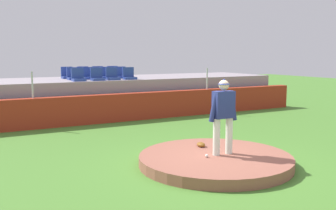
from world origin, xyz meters
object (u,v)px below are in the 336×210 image
Objects in this scene: stadium_chair_3 at (129,76)px; stadium_chair_5 at (89,75)px; pitcher at (223,111)px; stadium_chair_4 at (73,76)px; stadium_chair_2 at (112,76)px; stadium_chair_8 at (67,75)px; fielding_glove at (201,145)px; stadium_chair_6 at (106,75)px; baseball at (207,156)px; stadium_chair_9 at (83,74)px; stadium_chair_1 at (97,76)px; stadium_chair_0 at (78,77)px; stadium_chair_10 at (98,74)px; stadium_chair_7 at (121,75)px; stadium_chair_11 at (113,74)px.

stadium_chair_3 is 1.67m from stadium_chair_5.
stadium_chair_4 is at bearing 101.17° from pitcher.
stadium_chair_8 is at bearing -51.74° from stadium_chair_2.
fielding_glove is 6.91m from stadium_chair_2.
stadium_chair_8 is (-0.03, 0.87, 0.00)m from stadium_chair_4.
stadium_chair_2 is at bearing 87.17° from stadium_chair_6.
stadium_chair_8 is at bearing 94.67° from baseball.
stadium_chair_9 is (-0.68, 1.78, 0.00)m from stadium_chair_2.
stadium_chair_3 is 1.00× the size of stadium_chair_4.
pitcher is 23.87× the size of baseball.
stadium_chair_0 is at bearing -1.16° from stadium_chair_1.
stadium_chair_8 is (0.02, 1.77, 0.00)m from stadium_chair_0.
stadium_chair_2 is at bearing 89.93° from stadium_chair_10.
stadium_chair_5 is at bearing 128.19° from stadium_chair_8.
stadium_chair_8 is at bearing 24.12° from fielding_glove.
stadium_chair_1 and stadium_chair_10 have the same top height.
stadium_chair_7 is (2.08, 0.00, 0.00)m from stadium_chair_4.
stadium_chair_4 is 1.00× the size of stadium_chair_11.
stadium_chair_3 is 1.00× the size of stadium_chair_7.
stadium_chair_1 is 1.00× the size of stadium_chair_5.
stadium_chair_2 is at bearing -177.92° from stadium_chair_1.
fielding_glove is 6.90m from stadium_chair_1.
stadium_chair_10 is at bearing -1.23° from stadium_chair_11.
fielding_glove is 0.60× the size of stadium_chair_1.
pitcher is 3.53× the size of stadium_chair_2.
stadium_chair_5 reaches higher than pitcher.
stadium_chair_6 is 0.89m from stadium_chair_10.
stadium_chair_3 is at bearing 126.09° from stadium_chair_6.
stadium_chair_10 is (1.36, 0.91, 0.00)m from stadium_chair_4.
stadium_chair_6 is (1.45, 0.92, 0.00)m from stadium_chair_0.
stadium_chair_8 is 1.00× the size of stadium_chair_10.
stadium_chair_3 is 1.00× the size of stadium_chair_10.
pitcher is at bearing 83.52° from stadium_chair_3.
stadium_chair_11 is (1.38, 0.01, 0.00)m from stadium_chair_9.
stadium_chair_11 is (2.06, 0.90, 0.00)m from stadium_chair_4.
stadium_chair_1 is 0.65m from stadium_chair_2.
stadium_chair_7 is 0.89m from stadium_chair_11.
stadium_chair_2 and stadium_chair_10 have the same top height.
stadium_chair_11 is at bearing -88.51° from stadium_chair_7.
stadium_chair_2 is (0.18, 6.77, 1.38)m from fielding_glove.
stadium_chair_5 is at bearing -51.67° from stadium_chair_2.
baseball is 8.78m from stadium_chair_7.
pitcher is at bearing 99.40° from stadium_chair_0.
stadium_chair_10 is (1.41, 1.81, 0.00)m from stadium_chair_0.
stadium_chair_4 is at bearing -1.92° from stadium_chair_5.
stadium_chair_10 is 1.00× the size of stadium_chair_11.
stadium_chair_10 is at bearing -178.05° from stadium_chair_8.
stadium_chair_5 and stadium_chair_9 have the same top height.
stadium_chair_8 is 1.00× the size of stadium_chair_11.
stadium_chair_6 is at bearing 14.39° from fielding_glove.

